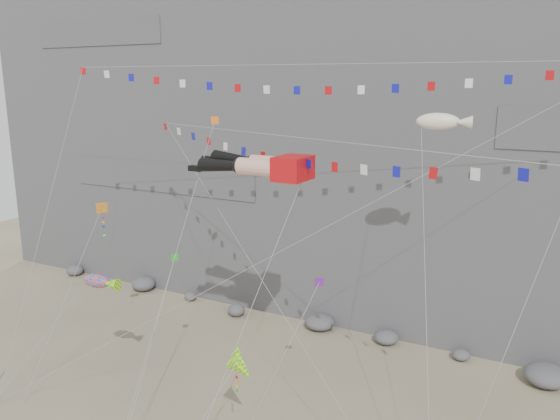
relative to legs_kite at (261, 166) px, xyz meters
name	(u,v)px	position (x,y,z in m)	size (l,w,h in m)	color
cliff	(383,44)	(-0.96, 27.02, 8.89)	(80.00, 28.00, 50.00)	slate
talus_boulders	(320,322)	(-0.96, 12.02, -15.51)	(60.00, 3.00, 1.20)	#5B5B5F
legs_kite	(261,166)	(0.00, 0.00, 0.00)	(8.15, 14.48, 20.70)	red
flag_banner_upper	(312,65)	(1.29, 4.69, 6.14)	(36.65, 15.68, 30.99)	red
flag_banner_lower	(297,138)	(2.33, 0.25, 1.80)	(29.54, 13.60, 21.98)	red
harlequin_kite	(102,209)	(-12.75, -0.88, -3.88)	(2.31, 7.98, 14.18)	red
fish_windsock	(97,281)	(-9.90, -4.54, -7.73)	(7.66, 5.26, 11.14)	#FF470D
delta_kite	(236,365)	(2.10, -6.57, -9.71)	(3.25, 6.70, 9.16)	#FBF20C
blimp_windsock	(438,122)	(9.46, 5.32, 2.62)	(5.75, 14.38, 23.32)	#F5ECC9
small_kite_a	(213,126)	(-4.65, 1.76, 2.13)	(1.83, 13.37, 22.52)	orange
small_kite_b	(318,285)	(4.60, -1.49, -6.47)	(2.69, 9.69, 13.41)	#6F1B9E
small_kite_c	(173,262)	(-5.10, -2.49, -6.26)	(3.26, 10.10, 14.07)	#19A41A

